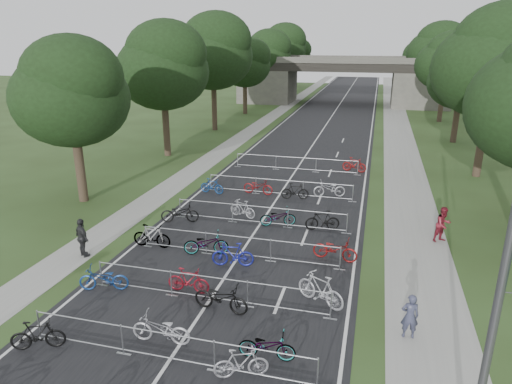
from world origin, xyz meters
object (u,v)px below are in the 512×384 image
(lamppost, at_px, (498,310))
(overpass_bridge, at_px, (341,80))
(pedestrian_b, at_px, (443,225))
(pedestrian_c, at_px, (82,238))
(pedestrian_a, at_px, (410,316))

(lamppost, bearing_deg, overpass_bridge, 97.53)
(lamppost, xyz_separation_m, pedestrian_b, (0.87, 13.25, -3.39))
(overpass_bridge, distance_m, pedestrian_b, 50.66)
(pedestrian_b, height_order, pedestrian_c, pedestrian_c)
(overpass_bridge, xyz_separation_m, pedestrian_c, (-6.87, -55.69, -2.61))
(overpass_bridge, bearing_deg, pedestrian_c, -97.03)
(lamppost, relative_size, pedestrian_c, 4.45)
(overpass_bridge, bearing_deg, pedestrian_a, -82.92)
(pedestrian_a, height_order, pedestrian_c, pedestrian_c)
(pedestrian_b, relative_size, pedestrian_c, 0.97)
(overpass_bridge, height_order, pedestrian_a, overpass_bridge)
(lamppost, xyz_separation_m, pedestrian_a, (-1.11, 4.84, -3.48))
(overpass_bridge, xyz_separation_m, lamppost, (8.33, -63.00, 0.75))
(overpass_bridge, height_order, lamppost, lamppost)
(lamppost, height_order, pedestrian_c, lamppost)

